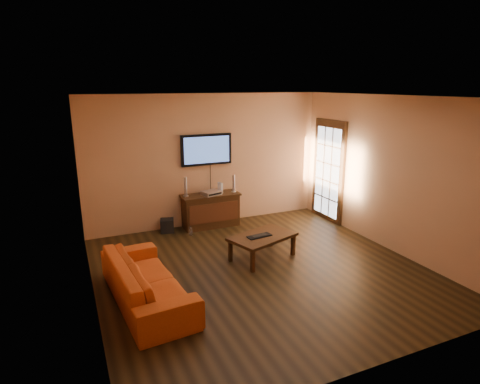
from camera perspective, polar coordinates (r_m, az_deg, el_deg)
ground_plane at (r=6.52m, az=3.02°, el=-11.06°), size 5.00×5.00×0.00m
room_walls at (r=6.53m, az=0.74°, el=4.63°), size 5.00×5.00×5.00m
french_door at (r=8.80m, az=12.45°, el=2.78°), size 0.07×1.02×2.22m
media_console at (r=8.32m, az=-4.18°, el=-2.60°), size 1.20×0.46×0.69m
television at (r=8.21m, az=-4.80°, el=6.03°), size 1.07×0.08×0.63m
coffee_table at (r=6.81m, az=3.20°, el=-6.58°), size 1.24×0.97×0.41m
sofa at (r=5.66m, az=-13.21°, el=-11.19°), size 0.78×2.12×0.81m
speaker_left at (r=8.06m, az=-7.75°, el=0.63°), size 0.11×0.11×0.40m
speaker_right at (r=8.33m, az=-0.90°, el=1.13°), size 0.10×0.10×0.37m
av_receiver at (r=8.16m, az=-4.11°, el=-0.11°), size 0.43×0.36×0.08m
game_console at (r=8.30m, az=-2.83°, el=0.62°), size 0.06×0.16×0.21m
subwoofer at (r=8.19m, az=-10.32°, el=-4.71°), size 0.32×0.32×0.26m
bottle at (r=7.93m, az=-7.04°, el=-5.57°), size 0.07×0.07×0.19m
keyboard at (r=6.73m, az=2.77°, el=-6.26°), size 0.44×0.20×0.03m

